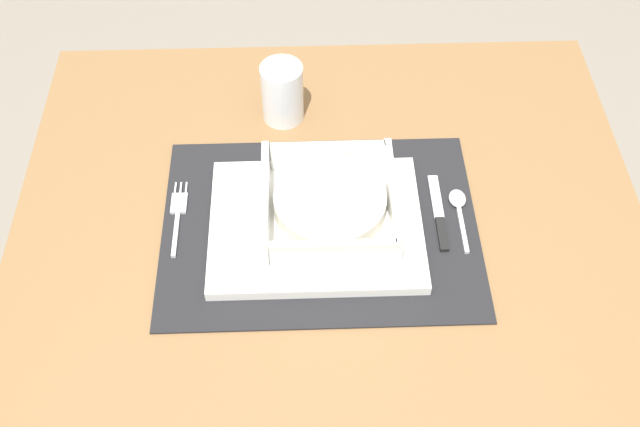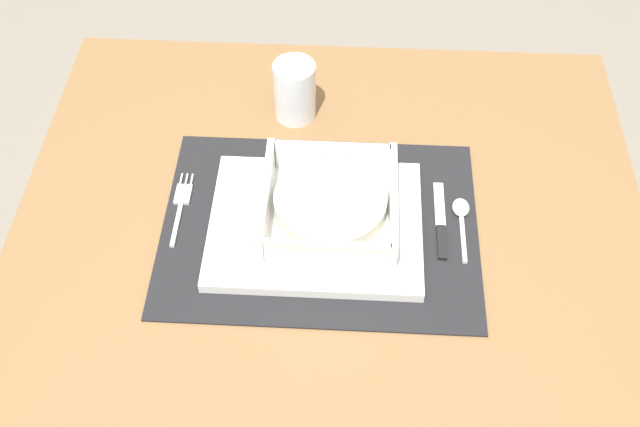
% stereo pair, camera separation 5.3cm
% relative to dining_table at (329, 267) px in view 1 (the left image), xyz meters
% --- Properties ---
extents(dining_table, '(0.88, 0.76, 0.72)m').
position_rel_dining_table_xyz_m(dining_table, '(0.00, 0.00, 0.00)').
color(dining_table, brown).
rests_on(dining_table, ground).
extents(placemat, '(0.43, 0.32, 0.00)m').
position_rel_dining_table_xyz_m(placemat, '(-0.01, -0.01, 0.11)').
color(placemat, black).
rests_on(placemat, dining_table).
extents(serving_plate, '(0.29, 0.22, 0.02)m').
position_rel_dining_table_xyz_m(serving_plate, '(-0.02, -0.01, 0.12)').
color(serving_plate, white).
rests_on(serving_plate, placemat).
extents(porridge_bowl, '(0.18, 0.18, 0.05)m').
position_rel_dining_table_xyz_m(porridge_bowl, '(-0.00, -0.00, 0.15)').
color(porridge_bowl, white).
rests_on(porridge_bowl, serving_plate).
extents(fork, '(0.02, 0.13, 0.00)m').
position_rel_dining_table_xyz_m(fork, '(-0.21, 0.02, 0.11)').
color(fork, silver).
rests_on(fork, placemat).
extents(spoon, '(0.02, 0.11, 0.01)m').
position_rel_dining_table_xyz_m(spoon, '(0.18, 0.02, 0.11)').
color(spoon, silver).
rests_on(spoon, placemat).
extents(butter_knife, '(0.01, 0.13, 0.01)m').
position_rel_dining_table_xyz_m(butter_knife, '(0.15, 0.00, 0.11)').
color(butter_knife, black).
rests_on(butter_knife, placemat).
extents(drinking_glass, '(0.06, 0.06, 0.10)m').
position_rel_dining_table_xyz_m(drinking_glass, '(-0.06, 0.22, 0.15)').
color(drinking_glass, white).
rests_on(drinking_glass, dining_table).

